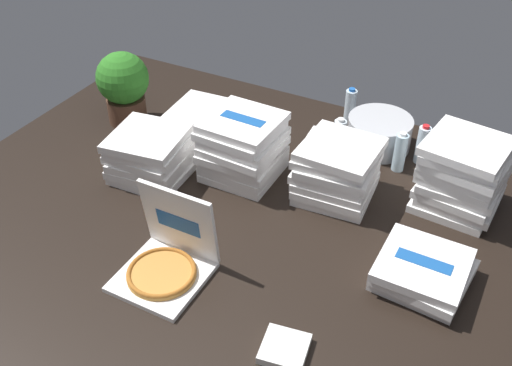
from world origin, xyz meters
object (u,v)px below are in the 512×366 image
at_px(pizza_stack_left_near, 337,170).
at_px(pizza_stack_right_far, 203,118).
at_px(water_bottle_0, 350,107).
at_px(water_bottle_3, 400,152).
at_px(pizza_stack_right_mid, 243,148).
at_px(potted_plant, 123,85).
at_px(pizza_stack_left_mid, 423,271).
at_px(pizza_stack_center_far, 151,155).
at_px(open_pizza_box, 167,260).
at_px(napkin_pile, 285,349).
at_px(pizza_stack_left_far, 463,174).
at_px(ice_bucket, 379,133).
at_px(water_bottle_2, 339,138).
at_px(water_bottle_1, 422,145).

relative_size(pizza_stack_left_near, pizza_stack_right_far, 1.04).
xyz_separation_m(water_bottle_0, water_bottle_3, (0.39, -0.32, 0.00)).
xyz_separation_m(pizza_stack_right_mid, potted_plant, (-0.86, 0.15, 0.07)).
distance_m(pizza_stack_left_mid, pizza_stack_center_far, 1.45).
bearing_deg(pizza_stack_left_mid, open_pizza_box, -155.20).
relative_size(water_bottle_0, napkin_pile, 1.34).
relative_size(pizza_stack_left_mid, napkin_pile, 2.35).
height_order(pizza_stack_left_far, pizza_stack_left_mid, pizza_stack_left_far).
xyz_separation_m(ice_bucket, water_bottle_2, (-0.17, -0.18, 0.02)).
relative_size(pizza_stack_left_far, pizza_stack_right_mid, 1.07).
height_order(ice_bucket, napkin_pile, ice_bucket).
height_order(pizza_stack_left_mid, pizza_stack_right_mid, pizza_stack_right_mid).
relative_size(pizza_stack_right_far, potted_plant, 0.90).
height_order(pizza_stack_left_far, pizza_stack_right_far, pizza_stack_left_far).
relative_size(water_bottle_1, napkin_pile, 1.34).
bearing_deg(napkin_pile, water_bottle_2, 103.04).
distance_m(pizza_stack_left_far, water_bottle_0, 0.88).
height_order(pizza_stack_left_far, water_bottle_0, pizza_stack_left_far).
distance_m(ice_bucket, water_bottle_1, 0.25).
bearing_deg(pizza_stack_right_mid, napkin_pile, -53.46).
bearing_deg(water_bottle_2, water_bottle_1, 18.93).
bearing_deg(pizza_stack_right_mid, water_bottle_3, 30.57).
bearing_deg(pizza_stack_left_far, ice_bucket, 147.82).
height_order(open_pizza_box, napkin_pile, open_pizza_box).
bearing_deg(water_bottle_3, water_bottle_0, 140.83).
xyz_separation_m(open_pizza_box, pizza_stack_right_mid, (-0.06, 0.77, 0.09)).
relative_size(pizza_stack_left_far, water_bottle_3, 1.84).
bearing_deg(water_bottle_3, pizza_stack_right_mid, -149.43).
distance_m(pizza_stack_left_far, pizza_stack_right_mid, 1.07).
relative_size(pizza_stack_left_far, pizza_stack_center_far, 1.02).
xyz_separation_m(open_pizza_box, pizza_stack_left_far, (0.98, 1.03, 0.11)).
xyz_separation_m(pizza_stack_right_far, napkin_pile, (1.10, -1.20, -0.04)).
distance_m(water_bottle_2, napkin_pile, 1.34).
relative_size(water_bottle_2, water_bottle_3, 1.00).
bearing_deg(water_bottle_3, napkin_pile, -91.19).
xyz_separation_m(pizza_stack_left_far, water_bottle_1, (-0.25, 0.28, -0.08)).
bearing_deg(water_bottle_2, pizza_stack_left_far, -11.65).
xyz_separation_m(potted_plant, napkin_pile, (1.54, -1.06, -0.22)).
height_order(pizza_stack_left_mid, water_bottle_3, water_bottle_3).
xyz_separation_m(open_pizza_box, water_bottle_1, (0.73, 1.31, 0.04)).
relative_size(open_pizza_box, water_bottle_1, 1.65).
xyz_separation_m(open_pizza_box, pizza_stack_center_far, (-0.47, 0.55, 0.05)).
relative_size(ice_bucket, water_bottle_1, 1.55).
bearing_deg(pizza_stack_left_mid, water_bottle_2, 132.42).
bearing_deg(napkin_pile, water_bottle_1, 85.59).
bearing_deg(napkin_pile, pizza_stack_right_mid, 126.54).
bearing_deg(pizza_stack_right_far, water_bottle_1, 11.54).
bearing_deg(ice_bucket, pizza_stack_right_far, -163.64).
xyz_separation_m(water_bottle_1, napkin_pile, (-0.11, -1.45, -0.09)).
distance_m(pizza_stack_center_far, water_bottle_1, 1.42).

